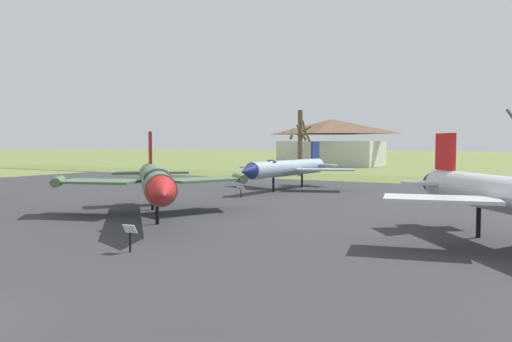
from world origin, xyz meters
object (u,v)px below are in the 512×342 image
Objects in this scene: info_placard_front_right at (130,235)px; info_placard_rear_right at (241,191)px; jet_fighter_rear_right at (287,168)px; jet_fighter_front_right at (155,180)px; visitor_building at (332,143)px.

info_placard_front_right is 1.23× the size of info_placard_rear_right.
jet_fighter_front_right is at bearing -87.63° from jet_fighter_rear_right.
info_placard_rear_right is (-0.33, -7.38, -1.45)m from jet_fighter_rear_right.
visitor_building is at bearing 106.41° from jet_fighter_rear_right.
jet_fighter_rear_right is (-5.91, 25.71, 1.34)m from info_placard_front_right.
info_placard_front_right is at bearing -74.75° from visitor_building.
visitor_building is at bearing 102.76° from jet_fighter_front_right.
jet_fighter_rear_right is 15.87× the size of info_placard_rear_right.
info_placard_front_right is 0.08× the size of jet_fighter_rear_right.
jet_fighter_rear_right is 0.75× the size of visitor_building.
visitor_building is (-14.76, 50.12, 2.36)m from jet_fighter_rear_right.
info_placard_rear_right is at bearing 95.67° from jet_fighter_front_right.
jet_fighter_rear_right is at bearing 92.37° from jet_fighter_front_right.
jet_fighter_rear_right is at bearing 102.95° from info_placard_front_right.
jet_fighter_rear_right is at bearing 87.40° from info_placard_rear_right.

